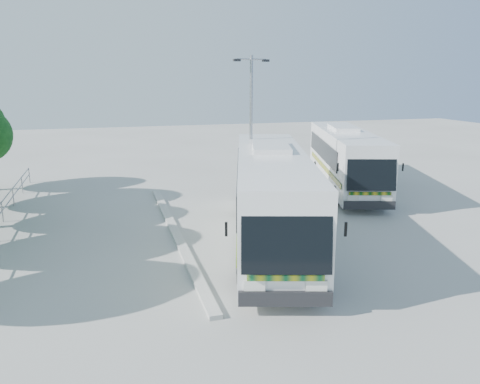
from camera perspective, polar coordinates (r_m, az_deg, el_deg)
name	(u,v)px	position (r m, az deg, el deg)	size (l,w,h in m)	color
ground	(237,243)	(19.70, -0.38, -6.27)	(100.00, 100.00, 0.00)	#ADADA8
kerb_divider	(175,232)	(21.08, -7.92, -4.83)	(0.40, 16.00, 0.15)	#B2B2AD
coach_main	(272,194)	(19.51, 3.87, -0.19)	(6.35, 13.72, 3.75)	white
coach_adjacent	(345,157)	(29.84, 12.69, 4.17)	(6.15, 12.98, 3.55)	white
lamppost	(251,128)	(23.50, 1.35, 7.80)	(1.90, 0.49, 7.80)	#95989D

